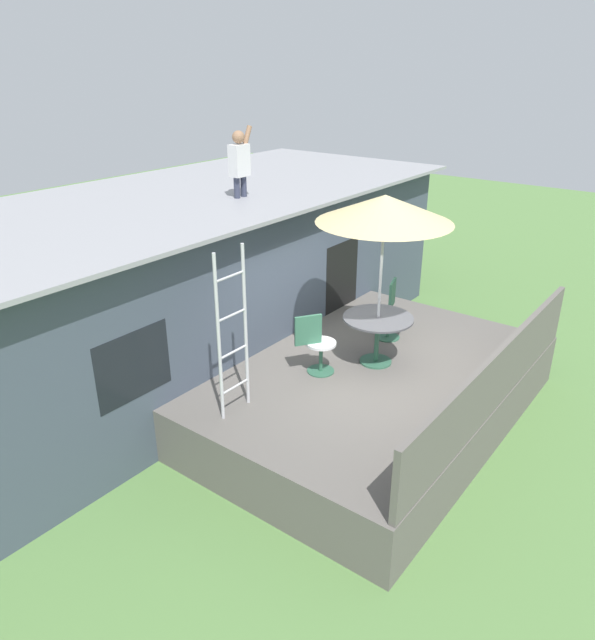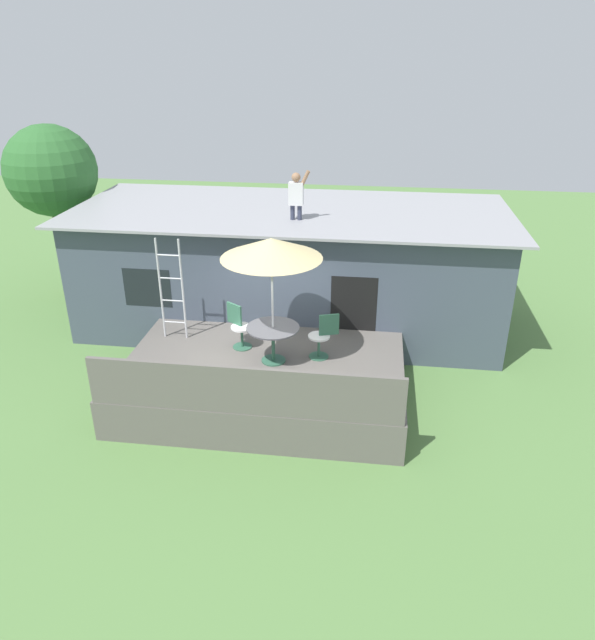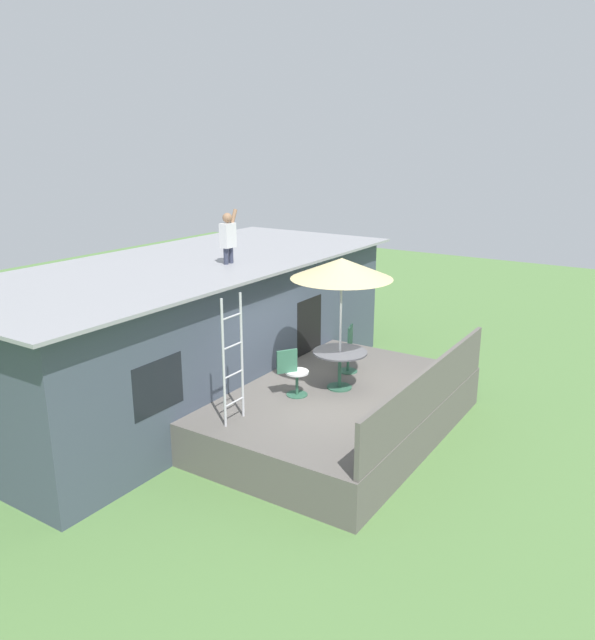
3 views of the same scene
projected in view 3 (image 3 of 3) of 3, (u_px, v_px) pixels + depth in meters
ground_plane at (333, 429)px, 12.02m from camera, size 40.00×40.00×0.00m
house at (191, 327)px, 13.49m from camera, size 10.50×4.50×2.94m
deck at (333, 410)px, 11.91m from camera, size 5.52×3.91×0.80m
deck_railing at (430, 390)px, 10.68m from camera, size 5.42×0.08×0.90m
patio_table at (340, 359)px, 11.78m from camera, size 1.04×1.04×0.74m
patio_umbrella at (342, 268)px, 11.29m from camera, size 1.90×1.90×2.54m
step_ladder at (233, 360)px, 10.21m from camera, size 0.52×0.04×2.20m
person_figure at (228, 234)px, 12.68m from camera, size 0.47×0.20×1.11m
patio_chair_left at (293, 373)px, 11.44m from camera, size 0.56×0.46×0.92m
patio_chair_right at (349, 349)px, 12.74m from camera, size 0.61×0.44×0.92m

